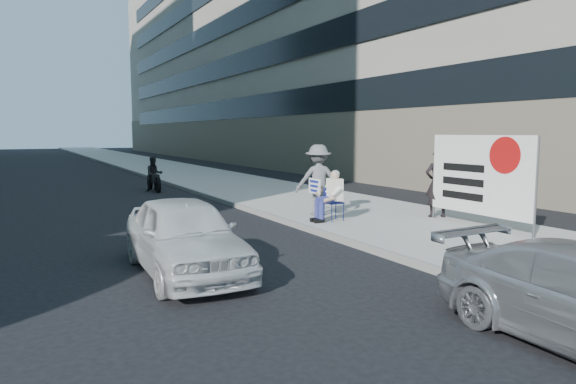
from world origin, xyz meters
TOP-DOWN VIEW (x-y plane):
  - ground at (0.00, 0.00)m, footprint 160.00×160.00m
  - near_sidewalk at (4.00, 20.00)m, footprint 5.00×120.00m
  - near_building at (17.00, 32.00)m, footprint 14.00×70.00m
  - seated_protester at (2.29, 4.52)m, footprint 0.83×1.12m
  - jogger at (2.54, 5.50)m, footprint 1.43×1.12m
  - pedestrian_woman at (5.16, 3.69)m, footprint 0.79×0.68m
  - protest_banner at (5.00, 2.13)m, footprint 0.08×3.06m
  - white_sedan_near at (-2.29, 2.00)m, footprint 1.67×3.90m
  - motorcycle at (0.29, 14.80)m, footprint 0.72×2.05m

SIDE VIEW (x-z plane):
  - ground at x=0.00m, z-range 0.00..0.00m
  - near_sidewalk at x=4.00m, z-range 0.00..0.15m
  - motorcycle at x=0.29m, z-range -0.08..1.35m
  - white_sedan_near at x=-2.29m, z-range 0.00..1.31m
  - seated_protester at x=2.29m, z-range 0.22..1.53m
  - pedestrian_woman at x=5.16m, z-range 0.15..1.97m
  - jogger at x=2.54m, z-range 0.15..2.09m
  - protest_banner at x=5.00m, z-range 0.30..2.50m
  - near_building at x=17.00m, z-range 0.00..20.00m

